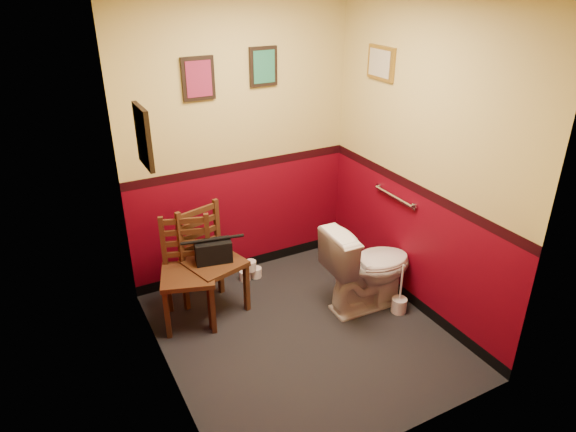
{
  "coord_description": "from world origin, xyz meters",
  "views": [
    {
      "loc": [
        -1.72,
        -2.99,
        2.78
      ],
      "look_at": [
        0.0,
        0.25,
        1.0
      ],
      "focal_mm": 32.0,
      "sensor_mm": 36.0,
      "label": 1
    }
  ],
  "objects": [
    {
      "name": "wall_right",
      "position": [
        1.1,
        0.0,
        1.35
      ],
      "size": [
        0.0,
        2.4,
        2.7
      ],
      "primitive_type": "cube",
      "rotation": [
        1.57,
        0.0,
        -1.57
      ],
      "color": "#5B0311",
      "rests_on": "ground"
    },
    {
      "name": "tp_stack",
      "position": [
        -0.03,
        0.99,
        0.08
      ],
      "size": [
        0.23,
        0.12,
        0.2
      ],
      "color": "silver",
      "rests_on": "floor"
    },
    {
      "name": "toilet",
      "position": [
        0.72,
        0.1,
        0.4
      ],
      "size": [
        0.83,
        0.49,
        0.8
      ],
      "primitive_type": "imported",
      "rotation": [
        0.0,
        0.0,
        1.53
      ],
      "color": "white",
      "rests_on": "floor"
    },
    {
      "name": "chair_left",
      "position": [
        -0.74,
        0.65,
        0.47
      ],
      "size": [
        0.55,
        0.55,
        0.93
      ],
      "rotation": [
        0.0,
        0.0,
        -0.32
      ],
      "color": "#412513",
      "rests_on": "floor"
    },
    {
      "name": "wall_front",
      "position": [
        0.0,
        -1.2,
        1.35
      ],
      "size": [
        2.2,
        0.0,
        2.7
      ],
      "primitive_type": "cube",
      "rotation": [
        -1.57,
        0.0,
        0.0
      ],
      "color": "#5B0311",
      "rests_on": "ground"
    },
    {
      "name": "framed_print_back_a",
      "position": [
        -0.35,
        1.18,
        1.95
      ],
      "size": [
        0.28,
        0.04,
        0.36
      ],
      "color": "black",
      "rests_on": "wall_back"
    },
    {
      "name": "chair_right",
      "position": [
        -0.51,
        0.71,
        0.48
      ],
      "size": [
        0.55,
        0.55,
        0.96
      ],
      "rotation": [
        0.0,
        0.0,
        0.28
      ],
      "color": "#412513",
      "rests_on": "floor"
    },
    {
      "name": "framed_print_right",
      "position": [
        1.08,
        0.6,
        2.05
      ],
      "size": [
        0.04,
        0.34,
        0.28
      ],
      "color": "olive",
      "rests_on": "wall_right"
    },
    {
      "name": "handbag",
      "position": [
        -0.5,
        0.67,
        0.6
      ],
      "size": [
        0.33,
        0.21,
        0.22
      ],
      "rotation": [
        0.0,
        0.0,
        -0.19
      ],
      "color": "black",
      "rests_on": "chair_right"
    },
    {
      "name": "wall_back",
      "position": [
        0.0,
        1.2,
        1.35
      ],
      "size": [
        2.2,
        0.0,
        2.7
      ],
      "primitive_type": "cube",
      "rotation": [
        1.57,
        0.0,
        0.0
      ],
      "color": "#5B0311",
      "rests_on": "ground"
    },
    {
      "name": "floor",
      "position": [
        0.0,
        0.0,
        0.0
      ],
      "size": [
        2.2,
        2.4,
        0.0
      ],
      "primitive_type": "cube",
      "color": "black",
      "rests_on": "ground"
    },
    {
      "name": "framed_print_back_b",
      "position": [
        0.25,
        1.18,
        2.0
      ],
      "size": [
        0.26,
        0.04,
        0.34
      ],
      "color": "black",
      "rests_on": "wall_back"
    },
    {
      "name": "framed_print_left",
      "position": [
        -1.08,
        0.1,
        1.85
      ],
      "size": [
        0.04,
        0.3,
        0.38
      ],
      "color": "black",
      "rests_on": "wall_left"
    },
    {
      "name": "toilet_brush",
      "position": [
        0.92,
        -0.13,
        0.08
      ],
      "size": [
        0.14,
        0.14,
        0.49
      ],
      "color": "silver",
      "rests_on": "floor"
    },
    {
      "name": "grab_bar",
      "position": [
        1.07,
        0.25,
        0.95
      ],
      "size": [
        0.05,
        0.56,
        0.06
      ],
      "color": "silver",
      "rests_on": "wall_right"
    },
    {
      "name": "wall_left",
      "position": [
        -1.1,
        0.0,
        1.35
      ],
      "size": [
        0.0,
        2.4,
        2.7
      ],
      "primitive_type": "cube",
      "rotation": [
        1.57,
        0.0,
        1.57
      ],
      "color": "#5B0311",
      "rests_on": "ground"
    }
  ]
}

